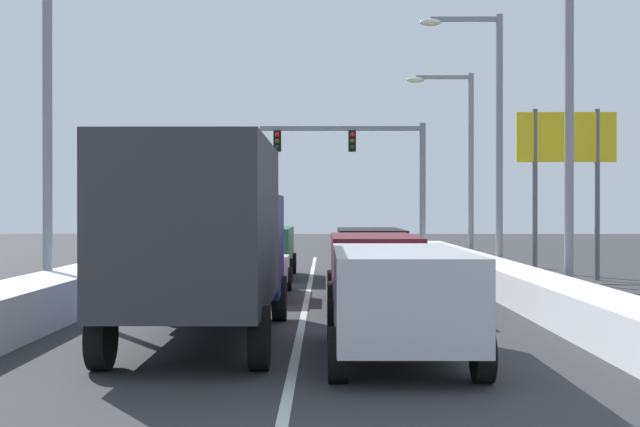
% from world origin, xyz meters
% --- Properties ---
extents(ground_plane, '(120.00, 120.00, 0.00)m').
position_xyz_m(ground_plane, '(0.00, 13.28, 0.00)').
color(ground_plane, '#333335').
extents(lane_stripe_between_right_lane_and_center_lane, '(0.14, 36.52, 0.01)m').
position_xyz_m(lane_stripe_between_right_lane_and_center_lane, '(-0.00, 16.60, 0.00)').
color(lane_stripe_between_right_lane_and_center_lane, silver).
rests_on(lane_stripe_between_right_lane_and_center_lane, ground).
extents(snow_bank_right_shoulder, '(1.24, 36.52, 0.78)m').
position_xyz_m(snow_bank_right_shoulder, '(5.30, 16.60, 0.39)').
color(snow_bank_right_shoulder, white).
rests_on(snow_bank_right_shoulder, ground).
extents(snow_bank_left_shoulder, '(1.45, 36.52, 0.87)m').
position_xyz_m(snow_bank_left_shoulder, '(-5.30, 16.60, 0.43)').
color(snow_bank_left_shoulder, white).
rests_on(snow_bank_left_shoulder, ground).
extents(suv_silver_right_lane_nearest, '(2.16, 4.90, 1.67)m').
position_xyz_m(suv_silver_right_lane_nearest, '(1.58, 7.16, 1.02)').
color(suv_silver_right_lane_nearest, '#B7BABF').
rests_on(suv_silver_right_lane_nearest, ground).
extents(suv_maroon_right_lane_second, '(2.16, 4.90, 1.67)m').
position_xyz_m(suv_maroon_right_lane_second, '(1.60, 14.33, 1.02)').
color(suv_maroon_right_lane_second, maroon).
rests_on(suv_maroon_right_lane_second, ground).
extents(suv_black_right_lane_third, '(2.16, 4.90, 1.67)m').
position_xyz_m(suv_black_right_lane_third, '(1.86, 20.83, 1.02)').
color(suv_black_right_lane_third, black).
rests_on(suv_black_right_lane_third, ground).
extents(box_truck_center_lane_nearest, '(2.53, 7.20, 3.36)m').
position_xyz_m(box_truck_center_lane_nearest, '(-1.60, 8.75, 1.90)').
color(box_truck_center_lane_nearest, navy).
rests_on(box_truck_center_lane_nearest, ground).
extents(sedan_white_center_lane_second, '(2.00, 4.50, 1.51)m').
position_xyz_m(sedan_white_center_lane_second, '(-1.47, 16.59, 0.76)').
color(sedan_white_center_lane_second, silver).
rests_on(sedan_white_center_lane_second, ground).
extents(suv_green_center_lane_third, '(2.16, 4.90, 1.67)m').
position_xyz_m(suv_green_center_lane_third, '(-1.64, 22.80, 1.02)').
color(suv_green_center_lane_third, '#1E5633').
rests_on(suv_green_center_lane_third, ground).
extents(traffic_light_gantry, '(7.54, 0.47, 6.20)m').
position_xyz_m(traffic_light_gantry, '(2.57, 33.19, 4.50)').
color(traffic_light_gantry, slate).
rests_on(traffic_light_gantry, ground).
extents(street_lamp_right_near, '(2.66, 0.36, 9.23)m').
position_xyz_m(street_lamp_right_near, '(6.03, 14.94, 5.45)').
color(street_lamp_right_near, gray).
rests_on(street_lamp_right_near, ground).
extents(street_lamp_right_mid, '(2.66, 0.36, 8.49)m').
position_xyz_m(street_lamp_right_mid, '(5.67, 21.58, 5.06)').
color(street_lamp_right_mid, gray).
rests_on(street_lamp_right_mid, ground).
extents(street_lamp_right_far, '(2.66, 0.36, 7.66)m').
position_xyz_m(street_lamp_right_far, '(5.87, 28.22, 4.62)').
color(street_lamp_right_far, gray).
rests_on(street_lamp_right_far, ground).
extents(street_lamp_left_mid, '(2.66, 0.36, 7.93)m').
position_xyz_m(street_lamp_left_mid, '(-5.59, 14.00, 4.77)').
color(street_lamp_left_mid, gray).
rests_on(street_lamp_left_mid, ground).
extents(roadside_sign_right, '(3.20, 0.16, 5.50)m').
position_xyz_m(roadside_sign_right, '(8.21, 21.81, 4.02)').
color(roadside_sign_right, '#59595B').
rests_on(roadside_sign_right, ground).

